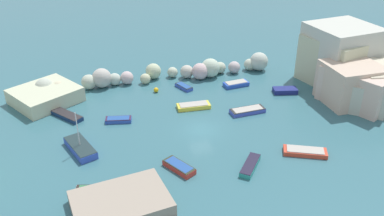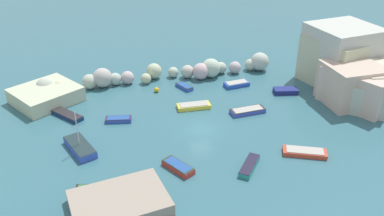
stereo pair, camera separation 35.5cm
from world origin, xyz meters
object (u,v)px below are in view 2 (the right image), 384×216
object	(u,v)px
channel_buoy	(156,90)
moored_boat_3	(194,106)
moored_boat_7	(237,84)
moored_boat_9	(118,119)
moored_boat_2	(67,115)
moored_boat_10	(305,152)
moored_boat_11	(96,191)
moored_boat_8	(248,111)
moored_boat_4	(178,167)
moored_boat_6	(184,87)
moored_boat_1	(80,147)
moored_boat_5	(286,91)
stone_dock	(119,203)
moored_boat_0	(249,166)

from	to	relation	value
channel_buoy	moored_boat_3	distance (m)	6.85
moored_boat_7	moored_boat_9	bearing A→B (deg)	12.03
moored_boat_2	moored_boat_10	distance (m)	27.98
moored_boat_9	moored_boat_11	size ratio (longest dim) A/B	0.76
moored_boat_8	moored_boat_10	size ratio (longest dim) A/B	0.93
moored_boat_8	channel_buoy	bearing A→B (deg)	134.43
moored_boat_4	moored_boat_6	xyz separation A→B (m)	(5.82, 17.73, -0.05)
moored_boat_4	moored_boat_6	bearing A→B (deg)	134.31
moored_boat_1	moored_boat_7	size ratio (longest dim) A/B	1.46
moored_boat_5	moored_boat_7	distance (m)	6.80
moored_boat_1	moored_boat_6	size ratio (longest dim) A/B	1.76
stone_dock	moored_boat_6	xyz separation A→B (m)	(12.13, 21.55, -0.31)
moored_boat_3	moored_boat_11	world-z (taller)	moored_boat_11
stone_dock	moored_boat_2	bearing A→B (deg)	101.60
moored_boat_1	moored_boat_4	world-z (taller)	moored_boat_1
moored_boat_0	moored_boat_6	xyz separation A→B (m)	(-0.95, 19.62, -0.01)
moored_boat_1	moored_boat_7	xyz separation A→B (m)	(22.03, 9.97, -0.11)
moored_boat_5	moored_boat_3	bearing A→B (deg)	-163.75
moored_boat_11	moored_boat_5	bearing A→B (deg)	44.41
moored_boat_5	moored_boat_11	xyz separation A→B (m)	(-26.57, -13.58, -0.01)
moored_boat_3	stone_dock	bearing A→B (deg)	-121.78
stone_dock	moored_boat_11	xyz separation A→B (m)	(-1.74, 2.48, -0.27)
channel_buoy	moored_boat_0	size ratio (longest dim) A/B	0.18
moored_boat_5	moored_boat_11	size ratio (longest dim) A/B	0.81
channel_buoy	moored_boat_8	world-z (taller)	channel_buoy
moored_boat_0	moored_boat_5	distance (m)	18.38
channel_buoy	moored_boat_4	size ratio (longest dim) A/B	0.18
moored_boat_0	moored_boat_8	world-z (taller)	moored_boat_8
moored_boat_8	moored_boat_9	world-z (taller)	moored_boat_8
moored_boat_6	moored_boat_7	distance (m)	7.38
moored_boat_3	moored_boat_7	bearing A→B (deg)	34.76
stone_dock	moored_boat_11	world-z (taller)	stone_dock
moored_boat_0	moored_boat_6	bearing A→B (deg)	-136.18
moored_boat_10	moored_boat_8	bearing A→B (deg)	-52.29
channel_buoy	moored_boat_8	size ratio (longest dim) A/B	0.16
moored_boat_7	moored_boat_11	distance (m)	27.47
moored_boat_1	moored_boat_11	world-z (taller)	moored_boat_1
moored_boat_10	moored_boat_1	bearing A→B (deg)	7.54
moored_boat_1	moored_boat_4	distance (m)	10.97
stone_dock	moored_boat_10	xyz separation A→B (m)	(19.57, 2.43, -0.32)
moored_boat_4	moored_boat_3	bearing A→B (deg)	128.20
moored_boat_4	moored_boat_2	bearing A→B (deg)	-172.28
moored_boat_2	moored_boat_11	world-z (taller)	moored_boat_11
stone_dock	moored_boat_8	xyz separation A→B (m)	(17.60, 12.43, -0.29)
moored_boat_0	moored_boat_4	xyz separation A→B (m)	(-6.77, 1.89, 0.04)
moored_boat_4	moored_boat_7	distance (m)	20.85
stone_dock	moored_boat_2	world-z (taller)	stone_dock
channel_buoy	moored_boat_0	distance (m)	20.23
moored_boat_2	moored_boat_11	bearing A→B (deg)	151.05
moored_boat_4	moored_boat_10	xyz separation A→B (m)	(13.27, -1.39, -0.06)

